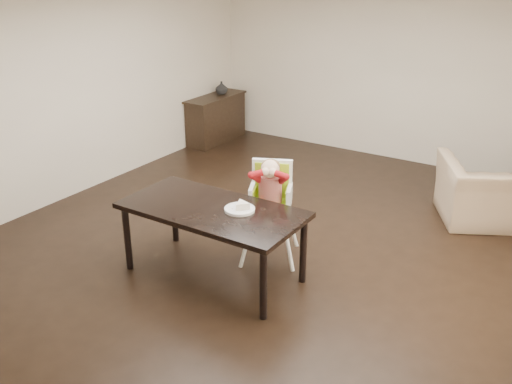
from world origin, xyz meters
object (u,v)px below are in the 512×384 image
dining_table (212,215)px  high_chair (271,188)px  sideboard (216,119)px  armchair (495,182)px

dining_table → high_chair: 0.72m
sideboard → dining_table: bearing=-54.0°
dining_table → high_chair: (0.27, 0.65, 0.12)m
armchair → dining_table: bearing=25.1°
dining_table → armchair: 3.51m
high_chair → armchair: high_chair is taller
sideboard → armchair: bearing=-9.9°
armchair → sideboard: size_ratio=0.95×
armchair → sideboard: bearing=-38.3°
dining_table → sideboard: size_ratio=1.43×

